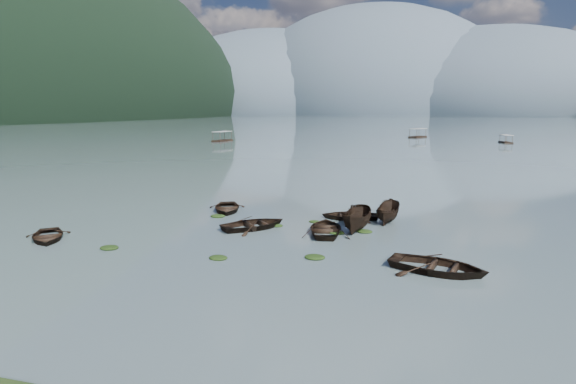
% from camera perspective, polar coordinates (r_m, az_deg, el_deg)
% --- Properties ---
extents(ground_plane, '(2400.00, 2400.00, 0.00)m').
position_cam_1_polar(ground_plane, '(23.87, -7.45, -9.74)').
color(ground_plane, slate).
extents(haze_mtn_a, '(520.00, 520.00, 280.00)m').
position_cam_1_polar(haze_mtn_a, '(959.14, -1.56, 9.80)').
color(haze_mtn_a, '#475666').
rests_on(haze_mtn_a, ground).
extents(haze_mtn_b, '(520.00, 520.00, 340.00)m').
position_cam_1_polar(haze_mtn_b, '(923.31, 10.62, 9.61)').
color(haze_mtn_b, '#475666').
rests_on(haze_mtn_b, ground).
extents(haze_mtn_c, '(520.00, 520.00, 260.00)m').
position_cam_1_polar(haze_mtn_c, '(930.09, 23.15, 8.97)').
color(haze_mtn_c, '#475666').
rests_on(haze_mtn_c, ground).
extents(rowboat_0, '(4.69, 4.84, 0.82)m').
position_cam_1_polar(rowboat_0, '(32.80, -28.22, -5.34)').
color(rowboat_0, black).
rests_on(rowboat_0, ground).
extents(rowboat_1, '(5.69, 5.65, 0.97)m').
position_cam_1_polar(rowboat_1, '(31.73, -4.33, -4.61)').
color(rowboat_1, black).
rests_on(rowboat_1, ground).
extents(rowboat_3, '(3.96, 5.04, 0.94)m').
position_cam_1_polar(rowboat_3, '(30.68, 4.86, -5.14)').
color(rowboat_3, black).
rests_on(rowboat_3, ground).
extents(rowboat_4, '(5.65, 4.67, 1.01)m').
position_cam_1_polar(rowboat_4, '(24.59, 18.41, -9.60)').
color(rowboat_4, black).
rests_on(rowboat_4, ground).
extents(rowboat_5, '(2.19, 4.76, 1.78)m').
position_cam_1_polar(rowboat_5, '(31.59, 8.74, -4.77)').
color(rowboat_5, black).
rests_on(rowboat_5, ground).
extents(rowboat_6, '(4.47, 5.17, 0.90)m').
position_cam_1_polar(rowboat_6, '(37.35, -7.78, -2.40)').
color(rowboat_6, black).
rests_on(rowboat_6, ground).
extents(rowboat_7, '(4.73, 3.75, 0.88)m').
position_cam_1_polar(rowboat_7, '(34.78, 7.80, -3.35)').
color(rowboat_7, black).
rests_on(rowboat_7, ground).
extents(rowboat_8, '(2.03, 4.22, 1.57)m').
position_cam_1_polar(rowboat_8, '(34.51, 12.49, -3.61)').
color(rowboat_8, black).
rests_on(rowboat_8, ground).
extents(weed_clump_0, '(1.14, 0.93, 0.25)m').
position_cam_1_polar(weed_clump_0, '(29.11, -21.74, -6.71)').
color(weed_clump_0, black).
rests_on(weed_clump_0, ground).
extents(weed_clump_1, '(1.07, 0.86, 0.24)m').
position_cam_1_polar(weed_clump_1, '(25.61, -8.84, -8.37)').
color(weed_clump_1, black).
rests_on(weed_clump_1, ground).
extents(weed_clump_2, '(1.17, 0.93, 0.25)m').
position_cam_1_polar(weed_clump_2, '(25.44, 3.42, -8.39)').
color(weed_clump_2, black).
rests_on(weed_clump_2, ground).
extents(weed_clump_3, '(0.85, 0.72, 0.19)m').
position_cam_1_polar(weed_clump_3, '(33.42, 3.37, -3.83)').
color(weed_clump_3, black).
rests_on(weed_clump_3, ground).
extents(weed_clump_4, '(1.10, 0.87, 0.23)m').
position_cam_1_polar(weed_clump_4, '(30.52, 6.16, -5.25)').
color(weed_clump_4, black).
rests_on(weed_clump_4, ground).
extents(weed_clump_5, '(1.16, 0.94, 0.25)m').
position_cam_1_polar(weed_clump_5, '(35.39, -8.91, -3.14)').
color(weed_clump_5, black).
rests_on(weed_clump_5, ground).
extents(weed_clump_6, '(1.00, 0.83, 0.21)m').
position_cam_1_polar(weed_clump_6, '(32.21, -1.53, -4.36)').
color(weed_clump_6, black).
rests_on(weed_clump_6, ground).
extents(weed_clump_7, '(1.11, 0.88, 0.24)m').
position_cam_1_polar(weed_clump_7, '(31.06, 9.67, -5.06)').
color(weed_clump_7, black).
rests_on(weed_clump_7, ground).
extents(pontoon_left, '(3.76, 7.02, 2.56)m').
position_cam_1_polar(pontoon_left, '(123.09, -8.33, 6.39)').
color(pontoon_left, black).
rests_on(pontoon_left, ground).
extents(pontoon_centre, '(5.80, 7.42, 2.64)m').
position_cam_1_polar(pontoon_centre, '(145.34, 16.13, 6.68)').
color(pontoon_centre, black).
rests_on(pontoon_centre, ground).
extents(pontoon_right, '(2.70, 5.34, 1.97)m').
position_cam_1_polar(pontoon_right, '(128.54, 25.92, 5.63)').
color(pontoon_right, black).
rests_on(pontoon_right, ground).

